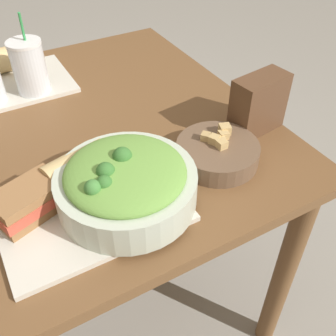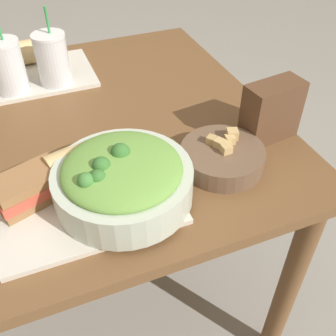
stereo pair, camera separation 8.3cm
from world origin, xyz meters
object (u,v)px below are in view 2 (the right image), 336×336
salad_bowl (123,178)px  soup_bowl (222,156)px  sandwich_near (29,188)px  drink_cup_red (53,61)px  drink_cup_dark (8,68)px  chip_bag (271,111)px  baguette_near (81,160)px  baguette_far (35,51)px

salad_bowl → soup_bowl: 0.25m
sandwich_near → drink_cup_red: bearing=55.4°
drink_cup_red → soup_bowl: bearing=-60.5°
drink_cup_dark → chip_bag: size_ratio=1.52×
drink_cup_dark → drink_cup_red: (0.12, -0.00, -0.00)m
soup_bowl → drink_cup_dark: (-0.41, 0.51, 0.06)m
baguette_near → drink_cup_red: size_ratio=0.70×
baguette_far → drink_cup_dark: size_ratio=0.48×
sandwich_near → drink_cup_red: drink_cup_red is taller
soup_bowl → drink_cup_dark: size_ratio=0.85×
soup_bowl → drink_cup_dark: bearing=129.0°
salad_bowl → drink_cup_red: size_ratio=1.25×
sandwich_near → baguette_far: baguette_far is taller
baguette_far → chip_bag: (0.48, -0.61, 0.02)m
soup_bowl → sandwich_near: bearing=174.9°
drink_cup_red → chip_bag: 0.63m
soup_bowl → drink_cup_dark: drink_cup_dark is taller
sandwich_near → baguette_far: size_ratio=1.48×
drink_cup_red → chip_bag: bearing=-45.3°
salad_bowl → drink_cup_dark: (-0.17, 0.54, 0.02)m
soup_bowl → drink_cup_red: bearing=119.5°
salad_bowl → baguette_near: salad_bowl is taller
soup_bowl → chip_bag: bearing=20.0°
soup_bowl → chip_bag: size_ratio=1.29×
baguette_far → drink_cup_red: (0.04, -0.16, 0.03)m
baguette_near → salad_bowl: bearing=-163.9°
sandwich_near → chip_bag: (0.58, 0.02, 0.03)m
chip_bag → drink_cup_dark: bearing=134.1°
drink_cup_red → sandwich_near: bearing=-105.7°
baguette_far → sandwich_near: bearing=168.6°
sandwich_near → soup_bowl: bearing=-24.0°
drink_cup_dark → chip_bag: (0.57, -0.45, -0.01)m
baguette_far → drink_cup_dark: 0.19m
baguette_far → drink_cup_dark: (-0.09, -0.16, 0.03)m
drink_cup_dark → drink_cup_red: bearing=-0.0°
chip_bag → salad_bowl: bearing=-175.7°
salad_bowl → baguette_far: size_ratio=2.59×
soup_bowl → baguette_near: bearing=165.5°
soup_bowl → baguette_far: 0.75m
salad_bowl → baguette_near: bearing=121.1°
salad_bowl → baguette_far: bearing=96.7°
baguette_far → baguette_near: bearing=179.0°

